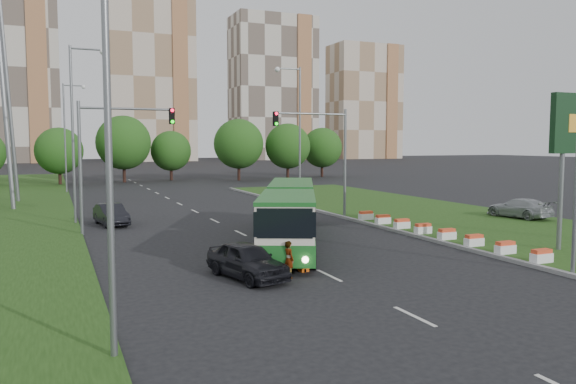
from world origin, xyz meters
name	(u,v)px	position (x,y,z in m)	size (l,w,h in m)	color
ground	(328,246)	(0.00, 0.00, 0.00)	(360.00, 360.00, 0.00)	black
grass_median	(434,215)	(13.00, 8.00, 0.07)	(14.00, 60.00, 0.15)	#1E3F12
median_kerb	(354,220)	(6.05, 8.00, 0.09)	(0.30, 60.00, 0.18)	gray
lane_markings	(189,209)	(-3.00, 20.00, 0.00)	(0.20, 100.00, 0.01)	beige
flower_planters	(435,231)	(6.70, -0.30, 0.45)	(1.10, 15.90, 0.60)	white
traffic_mast_median	(325,145)	(4.78, 10.00, 5.35)	(5.76, 0.32, 8.00)	slate
traffic_mast_left	(108,146)	(-10.38, 9.00, 5.35)	(5.76, 0.32, 8.00)	slate
street_lamps	(222,136)	(-3.00, 10.00, 6.00)	(36.00, 60.00, 12.00)	slate
tree_line	(222,150)	(10.00, 55.00, 4.50)	(120.00, 8.00, 9.00)	#204E14
apartment_tower_cwest	(5,69)	(-25.00, 150.00, 26.00)	(28.00, 15.00, 52.00)	beige
apartment_tower_ceast	(151,79)	(15.00, 150.00, 25.00)	(25.00, 15.00, 50.00)	beige
apartment_tower_east	(273,89)	(55.00, 150.00, 23.50)	(27.00, 15.00, 47.00)	beige
midrise_east	(364,102)	(90.00, 150.00, 20.00)	(24.00, 14.00, 40.00)	beige
articulated_bus	(284,213)	(-1.77, 1.93, 1.66)	(2.56, 16.43, 2.70)	beige
car_left_near	(247,260)	(-6.30, -5.10, 0.74)	(1.76, 4.36, 1.49)	black
car_left_far	(111,215)	(-9.99, 12.62, 0.71)	(1.51, 4.33, 1.43)	black
car_median	(519,208)	(17.43, 4.03, 0.85)	(1.96, 4.83, 1.40)	#9DA1A5
pedestrian	(289,259)	(-4.72, -5.72, 0.77)	(0.56, 0.37, 1.53)	gray
shopping_trolley	(303,264)	(-3.69, -4.91, 0.33)	(0.38, 0.41, 0.66)	#F35C0C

